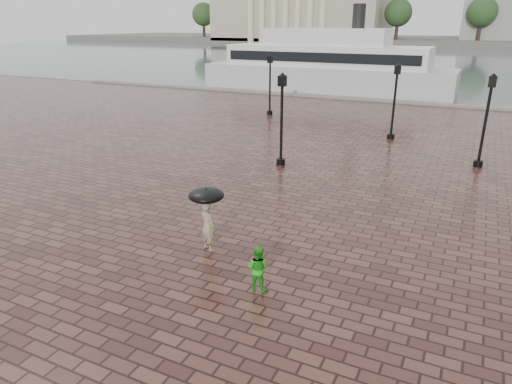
{
  "coord_description": "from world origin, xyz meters",
  "views": [
    {
      "loc": [
        2.5,
        -10.47,
        6.75
      ],
      "look_at": [
        -3.75,
        2.47,
        1.4
      ],
      "focal_mm": 32.0,
      "sensor_mm": 36.0,
      "label": 1
    }
  ],
  "objects_px": {
    "adult_pedestrian": "(208,226)",
    "ferry_near": "(326,65)",
    "street_lamps": "(400,102)",
    "child_pedestrian": "(258,268)"
  },
  "relations": [
    {
      "from": "child_pedestrian",
      "to": "ferry_near",
      "type": "height_order",
      "value": "ferry_near"
    },
    {
      "from": "adult_pedestrian",
      "to": "ferry_near",
      "type": "bearing_deg",
      "value": -55.9
    },
    {
      "from": "street_lamps",
      "to": "child_pedestrian",
      "type": "relative_size",
      "value": 16.9
    },
    {
      "from": "adult_pedestrian",
      "to": "ferry_near",
      "type": "relative_size",
      "value": 0.06
    },
    {
      "from": "child_pedestrian",
      "to": "adult_pedestrian",
      "type": "bearing_deg",
      "value": -29.33
    },
    {
      "from": "adult_pedestrian",
      "to": "child_pedestrian",
      "type": "xyz_separation_m",
      "value": [
        2.41,
        -1.41,
        -0.17
      ]
    },
    {
      "from": "street_lamps",
      "to": "ferry_near",
      "type": "bearing_deg",
      "value": 118.88
    },
    {
      "from": "adult_pedestrian",
      "to": "street_lamps",
      "type": "bearing_deg",
      "value": -77.59
    },
    {
      "from": "child_pedestrian",
      "to": "ferry_near",
      "type": "bearing_deg",
      "value": -74.0
    },
    {
      "from": "child_pedestrian",
      "to": "ferry_near",
      "type": "xyz_separation_m",
      "value": [
        -10.23,
        37.89,
        1.91
      ]
    }
  ]
}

